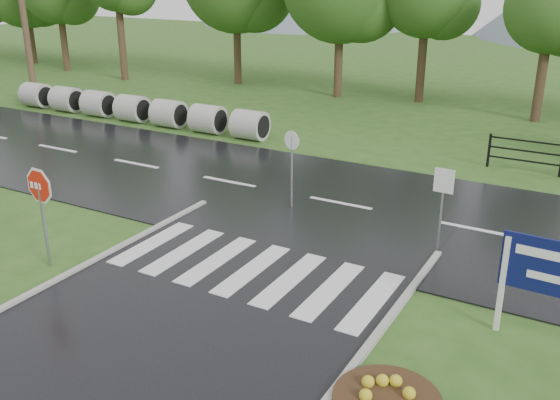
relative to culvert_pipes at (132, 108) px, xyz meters
The scene contains 10 objects.
ground 19.61m from the culvert_pipes, 49.93° to the right, with size 120.00×120.00×0.00m, color #30581D.
main_road 13.59m from the culvert_pipes, 21.62° to the right, with size 90.00×8.00×0.04m, color black.
crosswalk 16.11m from the culvert_pipes, 38.40° to the right, with size 6.50×2.80×0.02m.
treeline 16.33m from the culvert_pipes, 33.46° to the left, with size 83.20×5.20×10.00m.
culvert_pipes is the anchor object (origin of this frame).
stop_sign 14.70m from the culvert_pipes, 55.71° to the right, with size 1.15×0.11×2.59m.
flower_bed 21.41m from the culvert_pipes, 37.26° to the right, with size 1.78×1.78×0.36m.
reg_sign_small 17.54m from the culvert_pipes, 23.14° to the right, with size 0.49×0.07×2.21m.
reg_sign_round 12.98m from the culvert_pipes, 27.53° to the right, with size 0.53×0.15×2.35m.
utility_pole_west 8.26m from the culvert_pipes, behind, with size 1.70×0.32×9.55m.
Camera 1 is at (6.99, -6.03, 6.74)m, focal length 40.00 mm.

